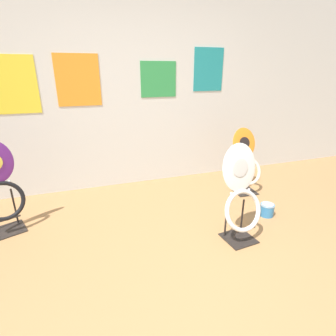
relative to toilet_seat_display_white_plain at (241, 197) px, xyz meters
The scene contains 6 objects.
ground_plane 0.98m from the toilet_seat_display_white_plain, 139.34° to the right, with size 14.00×14.00×0.00m, color #A37547.
wall_back 2.02m from the toilet_seat_display_white_plain, 111.49° to the left, with size 8.00×0.07×2.60m.
toilet_seat_display_white_plain is the anchor object (origin of this frame).
toilet_seat_display_orange_sun 1.12m from the toilet_seat_display_white_plain, 53.07° to the left, with size 0.39×0.35×0.84m.
toilet_seat_display_purple_note 2.30m from the toilet_seat_display_white_plain, 158.12° to the left, with size 0.42×0.36×0.94m.
paint_can 0.71m from the toilet_seat_display_white_plain, 25.30° to the left, with size 0.15×0.15×0.14m.
Camera 1 is at (-0.67, -1.26, 1.53)m, focal length 28.00 mm.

